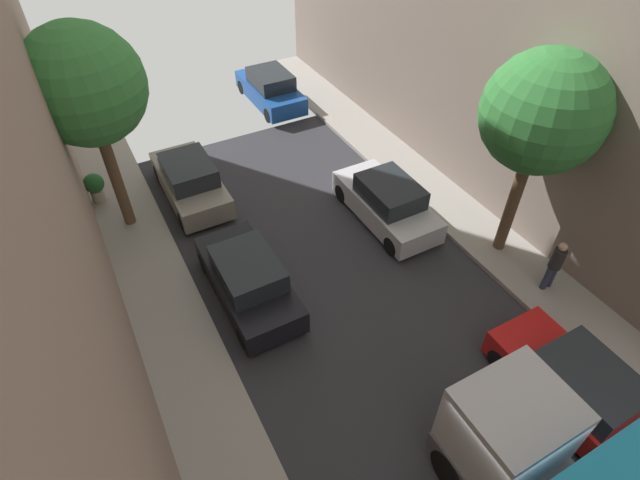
{
  "coord_description": "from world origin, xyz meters",
  "views": [
    {
      "loc": [
        -5.42,
        -1.74,
        11.02
      ],
      "look_at": [
        -0.03,
        8.21,
        0.5
      ],
      "focal_mm": 27.77,
      "sensor_mm": 36.0,
      "label": 1
    }
  ],
  "objects_px": {
    "parked_car_right_3": "(387,202)",
    "street_tree_0": "(84,86)",
    "parked_car_left_3": "(248,279)",
    "street_tree_1": "(543,114)",
    "potted_plant_0": "(95,186)",
    "parked_car_right_2": "(578,389)",
    "parked_car_right_4": "(270,89)",
    "parked_car_left_4": "(190,181)",
    "pedestrian": "(555,264)"
  },
  "relations": [
    {
      "from": "parked_car_left_3",
      "to": "parked_car_right_3",
      "type": "bearing_deg",
      "value": 10.82
    },
    {
      "from": "parked_car_right_4",
      "to": "pedestrian",
      "type": "relative_size",
      "value": 2.44
    },
    {
      "from": "street_tree_0",
      "to": "parked_car_right_4",
      "type": "bearing_deg",
      "value": 35.99
    },
    {
      "from": "street_tree_1",
      "to": "potted_plant_0",
      "type": "height_order",
      "value": "street_tree_1"
    },
    {
      "from": "parked_car_left_3",
      "to": "pedestrian",
      "type": "distance_m",
      "value": 8.65
    },
    {
      "from": "parked_car_right_2",
      "to": "parked_car_right_4",
      "type": "xyz_separation_m",
      "value": [
        0.0,
        17.29,
        0.0
      ]
    },
    {
      "from": "parked_car_left_4",
      "to": "potted_plant_0",
      "type": "distance_m",
      "value": 3.25
    },
    {
      "from": "parked_car_left_4",
      "to": "street_tree_1",
      "type": "height_order",
      "value": "street_tree_1"
    },
    {
      "from": "parked_car_right_3",
      "to": "street_tree_1",
      "type": "distance_m",
      "value": 5.57
    },
    {
      "from": "parked_car_right_2",
      "to": "parked_car_right_3",
      "type": "bearing_deg",
      "value": 90.0
    },
    {
      "from": "parked_car_right_3",
      "to": "street_tree_0",
      "type": "bearing_deg",
      "value": 153.61
    },
    {
      "from": "parked_car_right_3",
      "to": "parked_car_right_4",
      "type": "bearing_deg",
      "value": 90.0
    },
    {
      "from": "potted_plant_0",
      "to": "street_tree_0",
      "type": "bearing_deg",
      "value": -68.12
    },
    {
      "from": "parked_car_left_4",
      "to": "parked_car_right_3",
      "type": "distance_m",
      "value": 6.91
    },
    {
      "from": "potted_plant_0",
      "to": "parked_car_left_3",
      "type": "bearing_deg",
      "value": -65.43
    },
    {
      "from": "parked_car_right_3",
      "to": "parked_car_right_4",
      "type": "relative_size",
      "value": 1.0
    },
    {
      "from": "parked_car_left_3",
      "to": "parked_car_left_4",
      "type": "xyz_separation_m",
      "value": [
        0.0,
        5.34,
        0.0
      ]
    },
    {
      "from": "parked_car_right_2",
      "to": "parked_car_right_4",
      "type": "height_order",
      "value": "same"
    },
    {
      "from": "street_tree_0",
      "to": "parked_car_right_2",
      "type": "bearing_deg",
      "value": -56.57
    },
    {
      "from": "parked_car_right_4",
      "to": "potted_plant_0",
      "type": "relative_size",
      "value": 3.96
    },
    {
      "from": "parked_car_left_3",
      "to": "parked_car_right_2",
      "type": "relative_size",
      "value": 1.0
    },
    {
      "from": "parked_car_left_3",
      "to": "parked_car_right_2",
      "type": "distance_m",
      "value": 8.71
    },
    {
      "from": "parked_car_right_2",
      "to": "parked_car_right_3",
      "type": "height_order",
      "value": "same"
    },
    {
      "from": "parked_car_left_4",
      "to": "pedestrian",
      "type": "bearing_deg",
      "value": -50.13
    },
    {
      "from": "parked_car_right_4",
      "to": "street_tree_1",
      "type": "height_order",
      "value": "street_tree_1"
    },
    {
      "from": "parked_car_left_4",
      "to": "street_tree_1",
      "type": "xyz_separation_m",
      "value": [
        7.72,
        -7.28,
        4.09
      ]
    },
    {
      "from": "parked_car_left_3",
      "to": "pedestrian",
      "type": "xyz_separation_m",
      "value": [
        7.71,
        -3.89,
        0.35
      ]
    },
    {
      "from": "parked_car_right_2",
      "to": "potted_plant_0",
      "type": "distance_m",
      "value": 15.82
    },
    {
      "from": "parked_car_right_2",
      "to": "street_tree_0",
      "type": "distance_m",
      "value": 14.64
    },
    {
      "from": "pedestrian",
      "to": "potted_plant_0",
      "type": "relative_size",
      "value": 1.62
    },
    {
      "from": "parked_car_left_3",
      "to": "street_tree_1",
      "type": "bearing_deg",
      "value": -14.15
    },
    {
      "from": "parked_car_left_3",
      "to": "street_tree_1",
      "type": "distance_m",
      "value": 8.95
    },
    {
      "from": "pedestrian",
      "to": "street_tree_1",
      "type": "distance_m",
      "value": 4.21
    },
    {
      "from": "parked_car_right_2",
      "to": "parked_car_right_4",
      "type": "bearing_deg",
      "value": 90.0
    },
    {
      "from": "pedestrian",
      "to": "parked_car_right_3",
      "type": "bearing_deg",
      "value": 115.14
    },
    {
      "from": "street_tree_0",
      "to": "potted_plant_0",
      "type": "bearing_deg",
      "value": 111.88
    },
    {
      "from": "parked_car_right_4",
      "to": "street_tree_0",
      "type": "distance_m",
      "value": 10.44
    },
    {
      "from": "parked_car_left_4",
      "to": "street_tree_0",
      "type": "height_order",
      "value": "street_tree_0"
    },
    {
      "from": "parked_car_left_3",
      "to": "parked_car_right_2",
      "type": "xyz_separation_m",
      "value": [
        5.4,
        -6.83,
        0.0
      ]
    },
    {
      "from": "parked_car_right_3",
      "to": "street_tree_1",
      "type": "xyz_separation_m",
      "value": [
        2.32,
        -2.98,
        4.09
      ]
    },
    {
      "from": "parked_car_right_3",
      "to": "street_tree_1",
      "type": "relative_size",
      "value": 0.67
    },
    {
      "from": "parked_car_right_4",
      "to": "street_tree_0",
      "type": "height_order",
      "value": "street_tree_0"
    },
    {
      "from": "potted_plant_0",
      "to": "parked_car_right_2",
      "type": "bearing_deg",
      "value": -57.9
    },
    {
      "from": "street_tree_0",
      "to": "street_tree_1",
      "type": "height_order",
      "value": "street_tree_0"
    },
    {
      "from": "pedestrian",
      "to": "potted_plant_0",
      "type": "distance_m",
      "value": 14.98
    },
    {
      "from": "parked_car_right_4",
      "to": "street_tree_1",
      "type": "distance_m",
      "value": 13.27
    },
    {
      "from": "parked_car_left_3",
      "to": "street_tree_0",
      "type": "height_order",
      "value": "street_tree_0"
    },
    {
      "from": "parked_car_left_3",
      "to": "parked_car_right_3",
      "type": "relative_size",
      "value": 1.0
    },
    {
      "from": "street_tree_0",
      "to": "pedestrian",
      "type": "bearing_deg",
      "value": -41.12
    },
    {
      "from": "parked_car_left_4",
      "to": "parked_car_right_3",
      "type": "height_order",
      "value": "same"
    }
  ]
}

